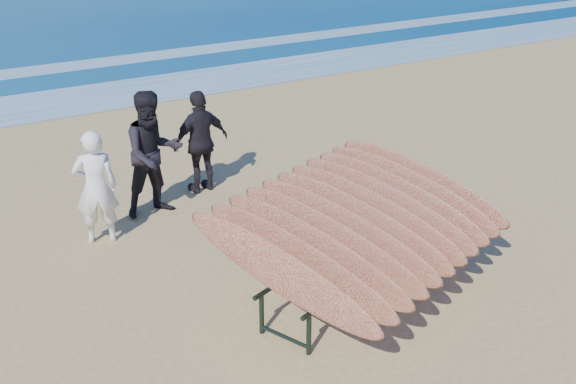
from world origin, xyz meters
name	(u,v)px	position (x,y,z in m)	size (l,w,h in m)	color
ground	(322,282)	(0.00, 0.00, 0.00)	(120.00, 120.00, 0.00)	tan
foam_near	(76,100)	(0.00, 10.00, 0.01)	(160.00, 160.00, 0.00)	white
foam_far	(36,70)	(0.00, 13.50, 0.01)	(160.00, 160.00, 0.00)	white
surfboard_rack	(361,223)	(0.28, -0.38, 0.90)	(3.88, 3.57, 1.47)	black
person_white	(96,187)	(-1.96, 2.63, 0.82)	(0.59, 0.39, 1.63)	white
person_dark_a	(153,154)	(-0.91, 3.09, 0.96)	(0.93, 0.72, 1.91)	black
person_dark_b	(201,142)	(0.08, 3.51, 0.84)	(0.99, 0.41, 1.68)	black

